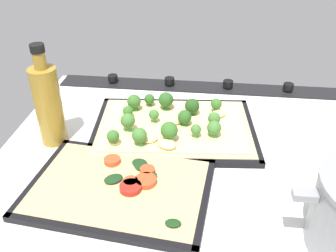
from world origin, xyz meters
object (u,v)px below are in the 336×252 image
broccoli_pizza (172,124)px  oil_bottle (48,104)px  veggie_pizza_back (121,186)px  baking_tray_front (174,130)px  baking_tray_back (120,189)px

broccoli_pizza → oil_bottle: size_ratio=1.63×
broccoli_pizza → oil_bottle: (25.77, 6.73, 7.39)cm
broccoli_pizza → oil_bottle: bearing=14.6°
broccoli_pizza → veggie_pizza_back: size_ratio=1.12×
veggie_pizza_back → oil_bottle: oil_bottle is taller
baking_tray_front → veggie_pizza_back: size_ratio=1.19×
veggie_pizza_back → broccoli_pizza: bearing=-109.0°
oil_bottle → veggie_pizza_back: bearing=142.1°
baking_tray_back → veggie_pizza_back: 0.81cm
baking_tray_front → veggie_pizza_back: (7.80, 21.27, 0.70)cm
oil_bottle → baking_tray_back: bearing=141.1°
baking_tray_back → veggie_pizza_back: veggie_pizza_back is taller
baking_tray_front → broccoli_pizza: (0.54, 0.14, 1.70)cm
veggie_pizza_back → oil_bottle: size_ratio=1.46×
broccoli_pizza → baking_tray_back: 22.75cm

